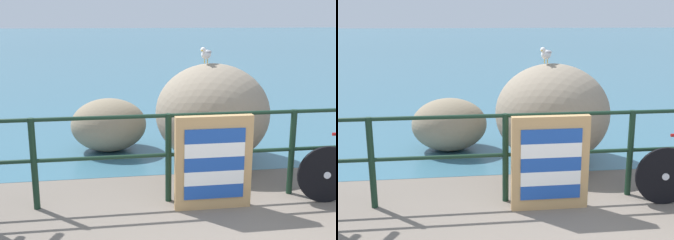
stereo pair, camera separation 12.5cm
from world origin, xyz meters
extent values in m
cube|color=#6B6056|center=(0.00, 20.00, -0.05)|extent=(120.00, 120.00, 0.10)
cube|color=#38667A|center=(0.00, 47.90, 0.00)|extent=(120.00, 90.00, 0.01)
cylinder|color=black|center=(-2.18, 2.08, 0.51)|extent=(0.07, 0.07, 1.02)
cylinder|color=black|center=(-0.73, 2.08, 0.51)|extent=(0.07, 0.07, 1.02)
cylinder|color=black|center=(0.73, 2.08, 0.51)|extent=(0.07, 0.07, 1.02)
cylinder|color=black|center=(0.00, 2.08, 1.00)|extent=(7.28, 0.04, 0.04)
cylinder|color=black|center=(0.00, 2.08, 0.55)|extent=(7.28, 0.04, 0.04)
cylinder|color=black|center=(1.02, 1.78, 0.33)|extent=(0.66, 0.10, 0.66)
cylinder|color=#B7BCC6|center=(1.02, 1.78, 0.33)|extent=(0.09, 0.06, 0.08)
cube|color=tan|center=(-0.28, 1.83, 0.52)|extent=(0.84, 0.09, 1.04)
cube|color=#1E479E|center=(-0.28, 1.78, 0.21)|extent=(0.66, 0.01, 0.16)
cube|color=white|center=(-0.28, 1.78, 0.36)|extent=(0.66, 0.01, 0.16)
cube|color=#1E479E|center=(-0.28, 1.78, 0.52)|extent=(0.66, 0.01, 0.16)
cube|color=white|center=(-0.28, 1.78, 0.68)|extent=(0.66, 0.01, 0.16)
cube|color=#1E479E|center=(-0.28, 1.78, 0.83)|extent=(0.66, 0.01, 0.16)
ellipsoid|color=gray|center=(0.11, 3.41, 0.71)|extent=(1.63, 1.63, 1.42)
ellipsoid|color=gray|center=(-1.37, 4.12, 0.41)|extent=(1.17, 1.01, 0.83)
cylinder|color=gold|center=(0.03, 3.43, 1.45)|extent=(0.01, 0.01, 0.06)
cylinder|color=gold|center=(-0.01, 3.46, 1.45)|extent=(0.01, 0.01, 0.06)
ellipsoid|color=white|center=(0.01, 3.44, 1.54)|extent=(0.24, 0.28, 0.13)
ellipsoid|color=#9E9EA3|center=(0.02, 3.46, 1.57)|extent=(0.23, 0.27, 0.06)
sphere|color=white|center=(-0.06, 3.35, 1.61)|extent=(0.08, 0.08, 0.08)
cone|color=gold|center=(-0.09, 3.30, 1.61)|extent=(0.05, 0.05, 0.02)
camera|label=1|loc=(-1.39, -2.39, 2.03)|focal=45.38mm
camera|label=2|loc=(-1.27, -2.40, 2.03)|focal=45.38mm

